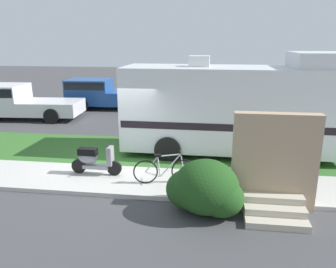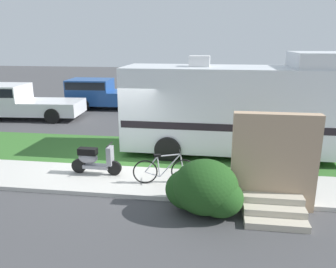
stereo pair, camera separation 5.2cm
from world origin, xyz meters
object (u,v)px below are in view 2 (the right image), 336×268
(pickup_truck_near, at_px, (18,101))
(bottle_spare, at_px, (300,189))
(bottle_green, at_px, (252,179))
(bicycle, at_px, (164,170))
(motorhome_rv, at_px, (233,108))
(scooter, at_px, (94,159))
(pickup_truck_far, at_px, (106,93))

(pickup_truck_near, bearing_deg, bottle_spare, -31.33)
(pickup_truck_near, distance_m, bottle_green, 13.35)
(bicycle, bearing_deg, pickup_truck_near, 140.02)
(motorhome_rv, height_order, pickup_truck_near, motorhome_rv)
(bicycle, distance_m, bottle_spare, 3.65)
(pickup_truck_near, height_order, bottle_spare, pickup_truck_near)
(bicycle, bearing_deg, scooter, 170.18)
(pickup_truck_far, distance_m, bottle_green, 12.80)
(motorhome_rv, bearing_deg, bottle_spare, -63.19)
(scooter, distance_m, bottle_spare, 5.85)
(pickup_truck_near, distance_m, bottle_spare, 14.65)
(motorhome_rv, height_order, pickup_truck_far, motorhome_rv)
(pickup_truck_far, distance_m, bottle_spare, 13.97)
(scooter, height_order, bicycle, scooter)
(bicycle, distance_m, pickup_truck_near, 11.58)
(motorhome_rv, relative_size, bicycle, 4.31)
(pickup_truck_near, height_order, bottle_green, pickup_truck_near)
(bicycle, relative_size, pickup_truck_far, 0.31)
(scooter, xyz_separation_m, pickup_truck_far, (-2.98, 10.28, 0.36))
(motorhome_rv, distance_m, pickup_truck_far, 10.44)
(pickup_truck_far, xyz_separation_m, bottle_green, (7.63, -10.25, -0.72))
(bicycle, xyz_separation_m, pickup_truck_far, (-5.17, 10.65, 0.43))
(bicycle, relative_size, bottle_green, 7.06)
(motorhome_rv, xyz_separation_m, pickup_truck_near, (-10.85, 4.35, -0.78))
(scooter, relative_size, bicycle, 0.89)
(bottle_green, xyz_separation_m, bottle_spare, (1.17, -0.58, 0.01))
(motorhome_rv, height_order, bottle_spare, motorhome_rv)
(motorhome_rv, distance_m, bottle_spare, 3.95)
(pickup_truck_far, height_order, bottle_spare, pickup_truck_far)
(scooter, bearing_deg, bottle_spare, -5.43)
(scooter, height_order, pickup_truck_far, pickup_truck_far)
(bicycle, bearing_deg, motorhome_rv, 57.25)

